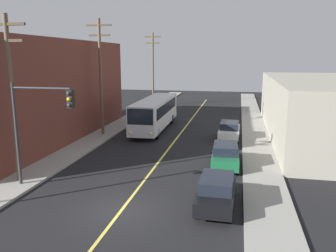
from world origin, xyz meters
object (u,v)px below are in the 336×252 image
Objects in this scene: parked_car_green at (225,155)px; utility_pole_far at (153,66)px; city_bus at (155,112)px; parked_car_black at (217,191)px; parked_car_white at (229,130)px; utility_pole_near at (12,92)px; utility_pole_mid at (101,72)px; traffic_signal_left_corner at (39,116)px.

utility_pole_far is at bearing 113.51° from parked_car_green.
city_bus is 2.75× the size of parked_car_black.
parked_car_white is 0.41× the size of utility_pole_far.
utility_pole_mid is at bearing 88.96° from utility_pole_near.
utility_pole_mid reaches higher than city_bus.
city_bus is at bearing 124.70° from parked_car_green.
traffic_signal_left_corner is (2.09, -0.69, -1.24)m from utility_pole_near.
utility_pole_near is (-12.13, 1.24, 4.71)m from parked_car_black.
parked_car_green is at bearing 31.01° from traffic_signal_left_corner.
parked_car_green is 15.09m from utility_pole_mid.
parked_car_black is 0.45× the size of utility_pole_near.
utility_pole_near is 12.87m from utility_pole_mid.
parked_car_white is at bearing 89.28° from parked_car_black.
utility_pole_far is (-4.42, 16.76, 4.25)m from city_bus.
parked_car_black is 0.74× the size of traffic_signal_left_corner.
utility_pole_near is at bearing -105.31° from city_bus.
parked_car_black is at bearing -5.86° from utility_pole_near.
city_bus is 2.75× the size of parked_car_white.
utility_pole_near reaches higher than parked_car_white.
traffic_signal_left_corner reaches higher than parked_car_black.
utility_pole_mid is (-12.07, 7.41, 5.22)m from parked_car_green.
traffic_signal_left_corner reaches higher than parked_car_white.
parked_car_black is at bearing -70.90° from utility_pole_far.
parked_car_black is 13.07m from utility_pole_near.
parked_car_black and parked_car_white have the same top height.
parked_car_white is 0.74× the size of traffic_signal_left_corner.
traffic_signal_left_corner is (-10.04, 0.56, 3.46)m from parked_car_black.
parked_car_white is at bearing 4.19° from utility_pole_mid.
utility_pole_near is 1.63× the size of traffic_signal_left_corner.
utility_pole_near is at bearing -90.24° from utility_pole_far.
parked_car_green is at bearing -66.49° from utility_pole_far.
utility_pole_far is at bearing 90.27° from utility_pole_mid.
utility_pole_far is at bearing 104.76° from city_bus.
parked_car_white is at bearing 54.67° from traffic_signal_left_corner.
traffic_signal_left_corner is at bearing -98.08° from city_bus.
parked_car_black is 19.17m from utility_pole_mid.
utility_pole_mid reaches higher than traffic_signal_left_corner.
parked_car_green is 0.74× the size of traffic_signal_left_corner.
parked_car_green is 30.93m from utility_pole_far.
parked_car_white is 18.02m from traffic_signal_left_corner.
parked_car_black is at bearing -91.41° from parked_car_green.
utility_pole_mid is at bearing 97.83° from traffic_signal_left_corner.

